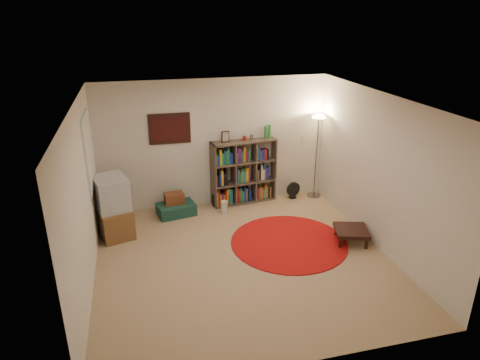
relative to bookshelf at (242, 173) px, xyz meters
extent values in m
cube|color=#A3835F|center=(-0.54, -2.14, -0.64)|extent=(4.50, 4.50, 0.02)
cube|color=white|center=(-0.54, -2.14, 1.88)|extent=(4.50, 4.50, 0.02)
cube|color=beige|center=(-0.54, 0.12, 0.62)|extent=(4.50, 0.02, 2.50)
cube|color=beige|center=(-0.54, -4.40, 0.62)|extent=(4.50, 0.02, 2.50)
cube|color=beige|center=(-2.80, -2.14, 0.62)|extent=(0.02, 4.50, 2.50)
cube|color=beige|center=(1.72, -2.14, 0.62)|extent=(0.02, 4.50, 2.50)
cube|color=black|center=(-1.39, 0.09, 0.97)|extent=(0.78, 0.04, 0.58)
cube|color=#450F0D|center=(-1.39, 0.07, 0.97)|extent=(0.66, 0.01, 0.46)
cube|color=white|center=(-2.77, -0.84, 0.92)|extent=(0.03, 1.00, 1.20)
cube|color=beige|center=(1.31, 0.10, 0.57)|extent=(0.08, 0.01, 0.12)
cube|color=#483B30|center=(0.02, -0.01, -0.61)|extent=(1.33, 0.52, 0.03)
cube|color=#483B30|center=(0.02, -0.01, 0.65)|extent=(1.33, 0.52, 0.03)
cube|color=#483B30|center=(-0.61, -0.08, 0.02)|extent=(0.07, 0.37, 1.30)
cube|color=#483B30|center=(0.65, 0.07, 0.02)|extent=(0.07, 0.37, 1.30)
cube|color=#483B30|center=(0.00, 0.17, 0.02)|extent=(1.29, 0.17, 1.30)
cube|color=#483B30|center=(-0.19, -0.03, 0.02)|extent=(0.07, 0.35, 1.24)
cube|color=#483B30|center=(0.23, 0.02, 0.02)|extent=(0.07, 0.35, 1.24)
cube|color=#483B30|center=(0.02, -0.01, -0.20)|extent=(1.27, 0.50, 0.03)
cube|color=#483B30|center=(0.02, -0.01, 0.24)|extent=(1.27, 0.50, 0.03)
cube|color=gold|center=(-0.57, -0.11, -0.45)|extent=(0.06, 0.15, 0.28)
cube|color=maroon|center=(-0.53, -0.11, -0.43)|extent=(0.05, 0.15, 0.33)
cube|color=#B66216|center=(-0.49, -0.10, -0.48)|extent=(0.06, 0.15, 0.22)
cube|color=#47165B|center=(-0.45, -0.10, -0.48)|extent=(0.05, 0.15, 0.22)
cube|color=#B66216|center=(-0.41, -0.10, -0.49)|extent=(0.05, 0.15, 0.21)
cube|color=maroon|center=(-0.38, -0.09, -0.46)|extent=(0.05, 0.15, 0.28)
cube|color=gold|center=(-0.35, -0.09, -0.43)|extent=(0.05, 0.15, 0.32)
cube|color=#226D7D|center=(-0.31, -0.08, -0.43)|extent=(0.06, 0.15, 0.33)
cube|color=#226D7D|center=(-0.26, -0.08, -0.44)|extent=(0.06, 0.15, 0.30)
cube|color=#47165B|center=(-0.57, -0.11, -0.07)|extent=(0.06, 0.15, 0.21)
cube|color=black|center=(-0.53, -0.11, -0.06)|extent=(0.05, 0.15, 0.23)
cube|color=navy|center=(-0.49, -0.10, -0.04)|extent=(0.05, 0.15, 0.27)
cube|color=gold|center=(-0.45, -0.10, -0.02)|extent=(0.05, 0.15, 0.31)
cube|color=black|center=(-0.41, -0.10, -0.06)|extent=(0.06, 0.15, 0.24)
cube|color=black|center=(-0.37, -0.09, -0.02)|extent=(0.06, 0.15, 0.32)
cube|color=#167131|center=(-0.57, -0.11, 0.37)|extent=(0.06, 0.15, 0.26)
cube|color=navy|center=(-0.52, -0.11, 0.35)|extent=(0.06, 0.15, 0.21)
cube|color=gold|center=(-0.48, -0.10, 0.40)|extent=(0.06, 0.15, 0.32)
cube|color=#167131|center=(-0.43, -0.10, 0.36)|extent=(0.06, 0.15, 0.24)
cube|color=navy|center=(-0.40, -0.09, 0.39)|extent=(0.04, 0.15, 0.29)
cube|color=#167131|center=(-0.37, -0.09, 0.37)|extent=(0.04, 0.15, 0.27)
cube|color=#167131|center=(-0.33, -0.09, 0.40)|extent=(0.06, 0.15, 0.31)
cube|color=navy|center=(-0.29, -0.08, 0.37)|extent=(0.04, 0.15, 0.26)
cube|color=navy|center=(-0.26, -0.08, 0.35)|extent=(0.06, 0.15, 0.22)
cube|color=maroon|center=(-0.14, -0.06, -0.44)|extent=(0.06, 0.15, 0.32)
cube|color=maroon|center=(-0.10, -0.06, -0.45)|extent=(0.05, 0.15, 0.29)
cube|color=#167131|center=(-0.06, -0.05, -0.45)|extent=(0.06, 0.15, 0.30)
cube|color=#226D7D|center=(-0.02, -0.05, -0.48)|extent=(0.05, 0.15, 0.22)
cube|color=navy|center=(0.02, -0.04, -0.45)|extent=(0.06, 0.15, 0.30)
cube|color=olive|center=(0.06, -0.04, -0.46)|extent=(0.04, 0.15, 0.27)
cube|color=black|center=(0.09, -0.03, -0.45)|extent=(0.05, 0.15, 0.30)
cube|color=navy|center=(0.13, -0.03, -0.47)|extent=(0.06, 0.15, 0.25)
cube|color=#47165B|center=(-0.15, -0.06, -0.07)|extent=(0.04, 0.15, 0.22)
cube|color=#226D7D|center=(-0.12, -0.06, -0.04)|extent=(0.05, 0.15, 0.27)
cube|color=#167131|center=(-0.08, -0.06, -0.07)|extent=(0.05, 0.15, 0.21)
cube|color=olive|center=(-0.05, -0.05, -0.05)|extent=(0.04, 0.15, 0.25)
cube|color=#226D7D|center=(-0.02, -0.05, -0.04)|extent=(0.04, 0.15, 0.27)
cube|color=#226D7D|center=(0.02, -0.04, -0.07)|extent=(0.06, 0.15, 0.22)
cube|color=gold|center=(0.06, -0.04, -0.03)|extent=(0.04, 0.15, 0.29)
cube|color=#B66216|center=(0.09, -0.03, -0.03)|extent=(0.05, 0.15, 0.29)
cube|color=#47165B|center=(0.12, -0.03, -0.06)|extent=(0.04, 0.15, 0.24)
cube|color=#226D7D|center=(-0.15, -0.06, 0.35)|extent=(0.04, 0.15, 0.22)
cube|color=#47165B|center=(-0.12, -0.06, 0.39)|extent=(0.06, 0.15, 0.31)
cube|color=#47165B|center=(-0.07, -0.05, 0.39)|extent=(0.06, 0.15, 0.29)
cube|color=#167131|center=(-0.03, -0.05, 0.36)|extent=(0.05, 0.15, 0.24)
cube|color=gold|center=(0.01, -0.04, 0.40)|extent=(0.04, 0.15, 0.31)
cube|color=maroon|center=(0.04, -0.04, 0.38)|extent=(0.05, 0.15, 0.28)
cube|color=#47165B|center=(0.07, -0.04, 0.35)|extent=(0.05, 0.15, 0.22)
cube|color=#167131|center=(0.11, -0.03, 0.36)|extent=(0.06, 0.15, 0.24)
cube|color=#47165B|center=(0.28, -0.01, -0.44)|extent=(0.05, 0.15, 0.32)
cube|color=maroon|center=(0.32, -0.01, -0.47)|extent=(0.05, 0.15, 0.24)
cube|color=olive|center=(0.35, 0.00, -0.46)|extent=(0.04, 0.15, 0.28)
cube|color=#B66216|center=(0.39, 0.00, -0.47)|extent=(0.06, 0.15, 0.25)
cube|color=#226D7D|center=(0.43, 0.01, -0.49)|extent=(0.06, 0.15, 0.22)
cube|color=#B66216|center=(0.47, 0.01, -0.44)|extent=(0.05, 0.15, 0.31)
cube|color=olive|center=(0.51, 0.02, -0.47)|extent=(0.05, 0.15, 0.26)
cube|color=black|center=(0.55, 0.02, -0.49)|extent=(0.05, 0.15, 0.20)
cube|color=olive|center=(0.58, 0.03, -0.48)|extent=(0.05, 0.15, 0.24)
cube|color=#47165B|center=(0.28, -0.01, -0.07)|extent=(0.04, 0.15, 0.21)
cube|color=olive|center=(0.31, -0.01, -0.07)|extent=(0.04, 0.15, 0.22)
cube|color=black|center=(0.34, 0.00, -0.03)|extent=(0.05, 0.15, 0.30)
cube|color=beige|center=(0.38, 0.00, -0.02)|extent=(0.05, 0.15, 0.32)
cube|color=beige|center=(0.42, 0.01, -0.07)|extent=(0.06, 0.15, 0.21)
cube|color=#226D7D|center=(0.46, 0.01, -0.01)|extent=(0.05, 0.15, 0.33)
cube|color=#47165B|center=(0.49, 0.01, -0.06)|extent=(0.05, 0.15, 0.24)
cube|color=navy|center=(0.52, 0.02, -0.04)|extent=(0.05, 0.15, 0.28)
cube|color=#226D7D|center=(0.29, -0.01, 0.40)|extent=(0.06, 0.15, 0.32)
cube|color=#47165B|center=(0.33, -0.01, 0.39)|extent=(0.04, 0.15, 0.30)
cube|color=#226D7D|center=(0.36, 0.00, 0.34)|extent=(0.04, 0.15, 0.21)
cube|color=navy|center=(0.39, 0.00, 0.35)|extent=(0.04, 0.15, 0.22)
cube|color=navy|center=(0.42, 0.01, 0.35)|extent=(0.04, 0.15, 0.22)
cube|color=maroon|center=(0.46, 0.01, 0.35)|extent=(0.06, 0.15, 0.22)
cube|color=black|center=(0.50, 0.02, 0.35)|extent=(0.05, 0.15, 0.22)
cube|color=black|center=(-0.35, -0.03, 0.78)|extent=(0.16, 0.04, 0.22)
cube|color=gray|center=(-0.35, -0.05, 0.78)|extent=(0.12, 0.02, 0.18)
cylinder|color=maroon|center=(0.04, 0.00, 0.71)|extent=(0.08, 0.08, 0.08)
cylinder|color=gray|center=(0.18, 0.01, 0.72)|extent=(0.07, 0.07, 0.10)
cylinder|color=#328444|center=(0.48, 0.01, 0.80)|extent=(0.08, 0.08, 0.26)
cylinder|color=#328444|center=(0.57, 0.09, 0.80)|extent=(0.08, 0.08, 0.26)
cylinder|color=gray|center=(1.53, -0.11, -0.61)|extent=(0.33, 0.33, 0.03)
cylinder|color=gray|center=(1.53, -0.11, 0.22)|extent=(0.03, 0.03, 1.64)
cone|color=gray|center=(1.53, -0.11, 1.07)|extent=(0.39, 0.39, 0.13)
cylinder|color=#FFD88C|center=(1.53, -0.11, 1.07)|extent=(0.32, 0.32, 0.02)
cylinder|color=black|center=(1.06, -0.09, -0.61)|extent=(0.20, 0.20, 0.03)
cylinder|color=black|center=(1.06, -0.09, -0.54)|extent=(0.04, 0.04, 0.12)
cylinder|color=black|center=(1.07, -0.10, -0.43)|extent=(0.31, 0.15, 0.30)
cube|color=brown|center=(-2.50, -0.83, -0.37)|extent=(0.70, 0.85, 0.51)
cube|color=#B3B3B8|center=(-2.50, -0.83, 0.16)|extent=(0.66, 0.73, 0.56)
cube|color=black|center=(-2.25, -0.76, 0.16)|extent=(0.16, 0.51, 0.47)
cube|color=black|center=(-2.25, -0.75, 0.16)|extent=(0.14, 0.45, 0.41)
cube|color=#143930|center=(-1.39, -0.30, -0.52)|extent=(0.77, 0.57, 0.22)
cube|color=#5D2B17|center=(-1.41, -0.26, -0.30)|extent=(0.38, 0.29, 0.20)
cube|color=black|center=(-0.47, -0.01, -0.51)|extent=(0.36, 0.31, 0.23)
cylinder|color=silver|center=(-0.48, -0.46, -0.50)|extent=(0.14, 0.14, 0.25)
cylinder|color=#9A0B0B|center=(0.34, -1.84, -0.62)|extent=(1.97, 1.97, 0.02)
cube|color=black|center=(1.36, -2.07, -0.41)|extent=(0.67, 0.67, 0.06)
cube|color=black|center=(1.09, -2.21, -0.53)|extent=(0.05, 0.05, 0.19)
cube|color=black|center=(1.50, -2.33, -0.53)|extent=(0.05, 0.05, 0.19)
cube|color=black|center=(1.22, -1.80, -0.53)|extent=(0.05, 0.05, 0.19)
cube|color=black|center=(1.63, -1.92, -0.53)|extent=(0.05, 0.05, 0.19)
camera|label=1|loc=(-2.00, -7.78, 3.02)|focal=32.00mm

